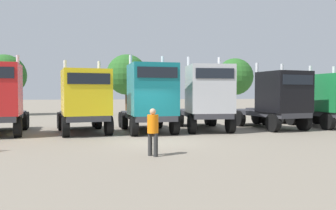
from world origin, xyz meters
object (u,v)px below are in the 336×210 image
(semi_truck_green, at_px, (330,100))
(visitor_in_hivis, at_px, (153,129))
(semi_truck_yellow, at_px, (85,100))
(semi_truck_silver, at_px, (206,98))
(semi_truck_black, at_px, (277,99))
(semi_truck_teal, at_px, (150,97))

(semi_truck_green, height_order, visitor_in_hivis, semi_truck_green)
(semi_truck_yellow, height_order, semi_truck_silver, semi_truck_silver)
(semi_truck_silver, height_order, visitor_in_hivis, semi_truck_silver)
(semi_truck_black, height_order, semi_truck_green, semi_truck_black)
(semi_truck_silver, bearing_deg, visitor_in_hivis, -26.98)
(semi_truck_teal, xyz_separation_m, semi_truck_silver, (3.39, 0.34, -0.02))
(semi_truck_yellow, bearing_deg, semi_truck_green, 81.15)
(semi_truck_teal, xyz_separation_m, visitor_in_hivis, (-0.91, -6.84, -1.01))
(semi_truck_teal, bearing_deg, visitor_in_hivis, -11.64)
(semi_truck_teal, relative_size, semi_truck_green, 1.03)
(semi_truck_yellow, distance_m, semi_truck_silver, 6.97)
(semi_truck_silver, xyz_separation_m, semi_truck_green, (8.38, 0.25, -0.18))
(semi_truck_silver, relative_size, visitor_in_hivis, 3.79)
(semi_truck_black, relative_size, visitor_in_hivis, 3.65)
(semi_truck_teal, relative_size, semi_truck_silver, 0.94)
(semi_truck_yellow, relative_size, visitor_in_hivis, 3.58)
(semi_truck_black, bearing_deg, semi_truck_silver, -98.74)
(semi_truck_teal, distance_m, semi_truck_black, 7.93)
(semi_truck_black, distance_m, visitor_in_hivis, 11.43)
(semi_truck_teal, height_order, semi_truck_black, semi_truck_teal)
(semi_truck_black, height_order, visitor_in_hivis, semi_truck_black)
(semi_truck_green, xyz_separation_m, visitor_in_hivis, (-12.68, -7.44, -0.81))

